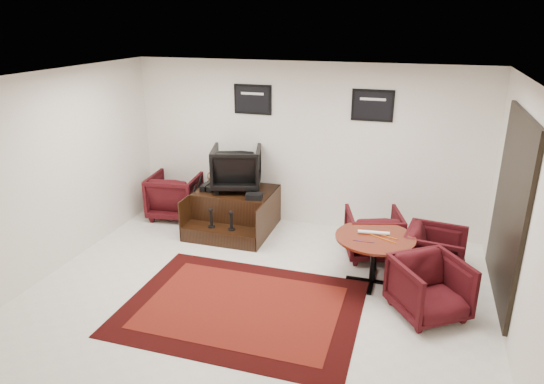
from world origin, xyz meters
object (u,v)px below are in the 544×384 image
Objects in this scene: table_chair_corner at (430,285)px; shine_chair at (237,166)px; table_chair_window at (435,252)px; armchair_side at (175,193)px; meeting_table at (375,242)px; table_chair_back at (373,232)px; shine_podium at (235,211)px.

shine_chair is at bearing 114.67° from table_chair_corner.
shine_chair is 3.47m from table_chair_window.
shine_chair reaches higher than armchair_side.
table_chair_back reaches higher than meeting_table.
armchair_side is 3.94m from meeting_table.
shine_chair is 1.02× the size of table_chair_corner.
meeting_table is (3.71, -1.34, 0.17)m from armchair_side.
table_chair_corner is at bearing 133.93° from shine_chair.
shine_chair is at bearing 170.87° from armchair_side.
meeting_table is 1.31× the size of table_chair_corner.
shine_podium is 1.54× the size of armchair_side.
shine_chair is 0.77× the size of meeting_table.
meeting_table is at bearing 106.44° from table_chair_corner.
shine_chair is 2.83m from meeting_table.
meeting_table is at bearing 136.67° from shine_chair.
table_chair_corner is (0.82, -1.38, 0.00)m from table_chair_back.
meeting_table is at bearing 153.34° from armchair_side.
table_chair_corner is (3.21, -1.73, 0.09)m from shine_podium.
shine_podium is 1.70× the size of table_chair_window.
table_chair_back is 0.98m from table_chair_window.
table_chair_window is 0.97m from table_chair_corner.
meeting_table reaches higher than shine_podium.
armchair_side is (-1.23, 0.19, 0.13)m from shine_podium.
armchair_side reaches higher than shine_podium.
armchair_side reaches higher than table_chair_back.
meeting_table is 0.95m from table_chair_corner.
shine_chair is at bearing 90.00° from shine_podium.
table_chair_back reaches higher than shine_podium.
table_chair_corner is at bearing -28.32° from shine_podium.
armchair_side is 4.83m from table_chair_corner.
armchair_side is (-1.23, 0.05, -0.65)m from shine_chair.
armchair_side is at bearing 171.20° from shine_podium.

